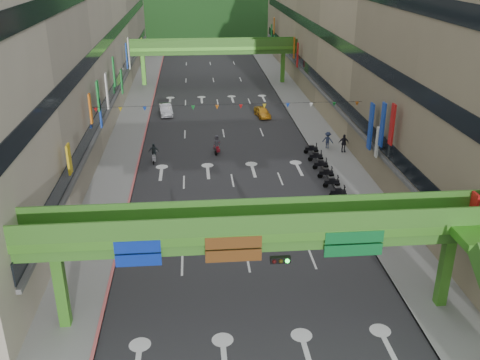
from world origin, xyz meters
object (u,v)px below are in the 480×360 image
Objects in this scene: scooter_rider_near at (181,235)px; pedestrian_red at (381,235)px; overpass_near at (278,243)px; car_silver at (166,110)px; car_yellow at (262,112)px; scooter_rider_mid at (262,222)px.

scooter_rider_near is 14.42m from pedestrian_red.
overpass_near is 11.56m from scooter_rider_near.
car_yellow is (12.37, -1.94, -0.08)m from car_silver.
scooter_rider_mid reaches higher than car_silver.
overpass_near is at bearing -105.88° from car_yellow.
scooter_rider_near reaches higher than car_yellow.
car_yellow is at bearing 72.61° from scooter_rider_near.
scooter_rider_near is 0.43× the size of car_silver.
overpass_near is at bearing -92.71° from scooter_rider_mid.
car_silver is at bearing 104.45° from scooter_rider_mid.
scooter_rider_mid is at bearing -82.87° from car_silver.
overpass_near reaches higher than scooter_rider_near.
scooter_rider_near is at bearing -93.16° from car_silver.
scooter_rider_mid reaches higher than pedestrian_red.
car_yellow is at bearing -16.24° from car_silver.
car_yellow is (9.92, 31.69, -0.21)m from scooter_rider_near.
overpass_near is 6.44× the size of car_silver.
overpass_near is at bearing -125.27° from pedestrian_red.
scooter_rider_near reaches higher than car_silver.
scooter_rider_near is at bearing -117.07° from car_yellow.
car_yellow is at bearing 83.81° from overpass_near.
overpass_near reaches higher than car_yellow.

